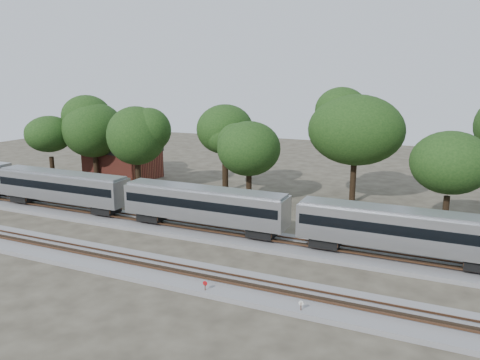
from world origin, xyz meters
name	(u,v)px	position (x,y,z in m)	size (l,w,h in m)	color
ground	(189,256)	(0.00, 0.00, 0.00)	(160.00, 160.00, 0.00)	#383328
track_far	(219,234)	(0.00, 6.00, 0.21)	(160.00, 5.00, 0.73)	slate
track_near	(164,271)	(0.00, -4.00, 0.21)	(160.00, 5.00, 0.73)	slate
train	(295,215)	(7.96, 6.00, 3.23)	(110.37, 3.15, 4.65)	#B2B4BA
switch_stand_red	(205,286)	(5.00, -6.09, 0.72)	(0.36, 0.07, 1.13)	#512D19
switch_stand_white	(301,306)	(12.34, -6.05, 0.69)	(0.35, 0.06, 1.09)	#512D19
switch_lever	(209,294)	(5.32, -6.03, 0.15)	(0.50, 0.30, 0.30)	#512D19
brick_building	(123,161)	(-26.64, 24.75, 2.59)	(11.37, 8.54, 5.14)	brown
tree_0	(49,134)	(-33.75, 17.12, 7.42)	(7.56, 7.56, 10.66)	black
tree_1	(93,130)	(-28.45, 20.63, 7.94)	(8.09, 8.09, 11.41)	black
tree_2	(136,136)	(-18.72, 18.07, 7.84)	(7.99, 7.99, 11.26)	black
tree_3	(225,129)	(-7.73, 23.24, 8.71)	(8.87, 8.87, 12.50)	black
tree_4	(249,149)	(-2.18, 18.70, 7.02)	(7.16, 7.16, 10.09)	black
tree_5	(356,130)	(9.73, 24.38, 9.30)	(9.47, 9.47, 13.35)	black
tree_6	(450,163)	(20.72, 16.16, 7.41)	(7.56, 7.56, 10.65)	black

